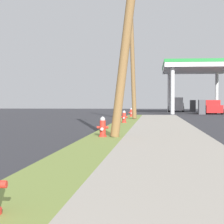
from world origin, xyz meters
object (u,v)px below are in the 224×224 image
at_px(fire_hydrant_third, 124,117).
at_px(utility_pole_background, 132,56).
at_px(utility_pole_midground, 129,14).
at_px(truck_silver_at_forecourt, 176,105).
at_px(car_red_by_near_pump, 211,108).
at_px(fire_hydrant_second, 103,128).
at_px(fire_hydrant_fourth, 131,113).

height_order(fire_hydrant_third, utility_pole_background, utility_pole_background).
xyz_separation_m(utility_pole_midground, truck_silver_at_forecourt, (3.93, 43.76, -3.61)).
distance_m(utility_pole_background, car_red_by_near_pump, 18.93).
distance_m(fire_hydrant_second, utility_pole_midground, 4.21).
distance_m(fire_hydrant_second, fire_hydrant_third, 10.20).
relative_size(fire_hydrant_second, car_red_by_near_pump, 0.16).
distance_m(fire_hydrant_second, fire_hydrant_fourth, 20.49).
bearing_deg(car_red_by_near_pump, truck_silver_at_forecourt, 107.77).
bearing_deg(car_red_by_near_pump, fire_hydrant_second, -104.28).
bearing_deg(fire_hydrant_third, car_red_by_near_pump, 69.83).
relative_size(fire_hydrant_third, utility_pole_midground, 0.09).
bearing_deg(car_red_by_near_pump, utility_pole_midground, -102.49).
bearing_deg(truck_silver_at_forecourt, utility_pole_background, -99.75).
relative_size(utility_pole_background, car_red_by_near_pump, 2.02).
relative_size(utility_pole_midground, truck_silver_at_forecourt, 1.58).
bearing_deg(utility_pole_background, fire_hydrant_fourth, 94.30).
xyz_separation_m(fire_hydrant_fourth, car_red_by_near_pump, (8.41, 12.25, 0.28)).
bearing_deg(utility_pole_background, utility_pole_midground, -87.41).
bearing_deg(utility_pole_midground, truck_silver_at_forecourt, 84.87).
height_order(utility_pole_midground, utility_pole_background, utility_pole_background).
bearing_deg(truck_silver_at_forecourt, fire_hydrant_third, -98.36).
bearing_deg(truck_silver_at_forecourt, fire_hydrant_second, -96.49).
relative_size(fire_hydrant_second, fire_hydrant_third, 1.00).
bearing_deg(fire_hydrant_third, fire_hydrant_second, -90.30).
distance_m(utility_pole_background, truck_silver_at_forecourt, 27.92).
relative_size(fire_hydrant_second, fire_hydrant_fourth, 1.00).
relative_size(utility_pole_background, truck_silver_at_forecourt, 1.69).
distance_m(fire_hydrant_second, truck_silver_at_forecourt, 43.65).
distance_m(car_red_by_near_pump, truck_silver_at_forecourt, 11.16).
distance_m(fire_hydrant_fourth, utility_pole_midground, 21.30).
height_order(utility_pole_midground, car_red_by_near_pump, utility_pole_midground).
bearing_deg(fire_hydrant_third, utility_pole_background, 88.09).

